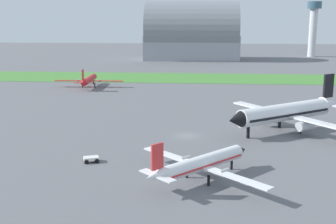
% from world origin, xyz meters
% --- Properties ---
extents(ground_plane, '(600.00, 600.00, 0.00)m').
position_xyz_m(ground_plane, '(0.00, 0.00, 0.00)').
color(ground_plane, slate).
extents(grass_taxiway_strip, '(360.00, 28.00, 0.08)m').
position_xyz_m(grass_taxiway_strip, '(0.00, 83.48, 0.04)').
color(grass_taxiway_strip, '#478438').
rests_on(grass_taxiway_strip, ground_plane).
extents(airplane_taxiing_turboprop, '(23.02, 19.69, 6.90)m').
position_xyz_m(airplane_taxiing_turboprop, '(-34.79, 58.82, 2.52)').
color(airplane_taxiing_turboprop, red).
rests_on(airplane_taxiing_turboprop, ground_plane).
extents(airplane_midfield_jet, '(26.80, 26.53, 11.04)m').
position_xyz_m(airplane_midfield_jet, '(20.31, 5.28, 3.98)').
color(airplane_midfield_jet, white).
rests_on(airplane_midfield_jet, ground_plane).
extents(airplane_foreground_turboprop, '(18.53, 17.54, 7.20)m').
position_xyz_m(airplane_foreground_turboprop, '(2.83, -24.28, 2.63)').
color(airplane_foreground_turboprop, white).
rests_on(airplane_foreground_turboprop, ground_plane).
extents(baggage_cart_near_gate, '(2.84, 2.46, 0.90)m').
position_xyz_m(baggage_cart_near_gate, '(-15.01, -17.44, 0.57)').
color(baggage_cart_near_gate, white).
rests_on(baggage_cart_near_gate, ground_plane).
extents(hangar_distant, '(50.49, 30.23, 31.15)m').
position_xyz_m(hangar_distant, '(-2.92, 159.00, 13.31)').
color(hangar_distant, '#9399A3').
rests_on(hangar_distant, ground_plane).
extents(control_tower, '(8.00, 8.00, 31.34)m').
position_xyz_m(control_tower, '(66.23, 179.44, 18.78)').
color(control_tower, silver).
rests_on(control_tower, ground_plane).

